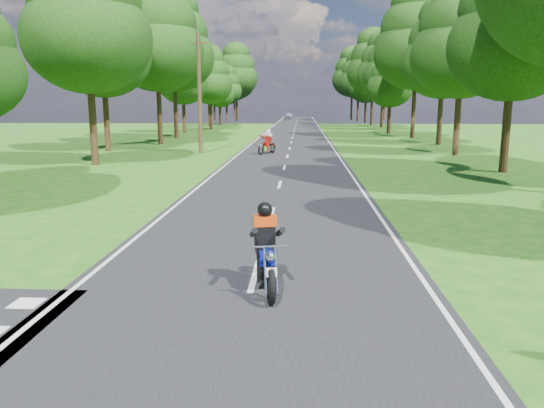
{
  "coord_description": "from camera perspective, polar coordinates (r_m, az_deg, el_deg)",
  "views": [
    {
      "loc": [
        0.91,
        -8.09,
        3.42
      ],
      "look_at": [
        0.23,
        4.0,
        1.1
      ],
      "focal_mm": 35.0,
      "sensor_mm": 36.0,
      "label": 1
    }
  ],
  "objects": [
    {
      "name": "ground",
      "position": [
        8.83,
        -3.03,
        -11.96
      ],
      "size": [
        160.0,
        160.0,
        0.0
      ],
      "primitive_type": "plane",
      "color": "#1D5012",
      "rests_on": "ground"
    },
    {
      "name": "main_road",
      "position": [
        58.2,
        2.32,
        7.49
      ],
      "size": [
        7.0,
        140.0,
        0.02
      ],
      "primitive_type": "cube",
      "color": "black",
      "rests_on": "ground"
    },
    {
      "name": "road_markings",
      "position": [
        56.33,
        2.15,
        7.4
      ],
      "size": [
        7.4,
        140.0,
        0.01
      ],
      "color": "silver",
      "rests_on": "main_road"
    },
    {
      "name": "treeline",
      "position": [
        68.33,
        3.75,
        14.9
      ],
      "size": [
        40.0,
        115.35,
        14.78
      ],
      "color": "black",
      "rests_on": "ground"
    },
    {
      "name": "telegraph_pole",
      "position": [
        36.75,
        -7.81,
        11.78
      ],
      "size": [
        1.2,
        0.26,
        8.0
      ],
      "color": "#382616",
      "rests_on": "ground"
    },
    {
      "name": "rider_near_blue",
      "position": [
        9.77,
        -0.64,
        -4.59
      ],
      "size": [
        0.95,
        2.0,
        1.6
      ],
      "primitive_type": null,
      "rotation": [
        0.0,
        0.0,
        0.17
      ],
      "color": "#0D1796",
      "rests_on": "main_road"
    },
    {
      "name": "rider_far_red",
      "position": [
        35.84,
        -0.57,
        6.73
      ],
      "size": [
        1.43,
        2.06,
        1.64
      ],
      "primitive_type": null,
      "rotation": [
        0.0,
        0.0,
        -0.44
      ],
      "color": "#A7100C",
      "rests_on": "main_road"
    },
    {
      "name": "distant_car",
      "position": [
        111.54,
        1.87,
        9.46
      ],
      "size": [
        2.04,
        4.11,
        1.35
      ],
      "primitive_type": "imported",
      "rotation": [
        0.0,
        0.0,
        -0.12
      ],
      "color": "#B8BAC0",
      "rests_on": "main_road"
    }
  ]
}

